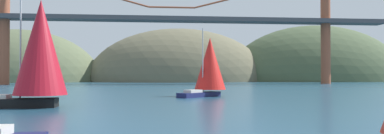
# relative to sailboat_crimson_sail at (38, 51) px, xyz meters

# --- Properties ---
(headland_right) EXTENTS (72.69, 44.00, 44.49)m
(headland_right) POSITION_rel_sailboat_crimson_sail_xyz_m (76.10, 114.69, -5.02)
(headland_right) COLOR #4C5B3D
(headland_right) RESTS_ON ground_plane
(headland_left) EXTENTS (60.94, 44.00, 38.66)m
(headland_left) POSITION_rel_sailboat_crimson_sail_xyz_m (-38.90, 114.69, -5.02)
(headland_left) COLOR #5B6647
(headland_left) RESTS_ON ground_plane
(headland_center) EXTENTS (70.04, 44.00, 40.63)m
(headland_center) POSITION_rel_sailboat_crimson_sail_xyz_m (21.10, 114.69, -5.02)
(headland_center) COLOR #6B664C
(headland_center) RESTS_ON ground_plane
(suspension_bridge) EXTENTS (127.17, 6.00, 42.62)m
(suspension_bridge) POSITION_rel_sailboat_crimson_sail_xyz_m (16.10, 74.69, 14.72)
(suspension_bridge) COLOR brown
(suspension_bridge) RESTS_ON ground_plane
(sailboat_crimson_sail) EXTENTS (8.92, 4.87, 10.19)m
(sailboat_crimson_sail) POSITION_rel_sailboat_crimson_sail_xyz_m (0.00, 0.00, 0.00)
(sailboat_crimson_sail) COLOR black
(sailboat_crimson_sail) RESTS_ON ground_plane
(sailboat_red_spinnaker) EXTENTS (7.71, 7.52, 8.94)m
(sailboat_red_spinnaker) POSITION_rel_sailboat_crimson_sail_xyz_m (17.86, 15.32, -0.92)
(sailboat_red_spinnaker) COLOR #191E4C
(sailboat_red_spinnaker) RESTS_ON ground_plane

